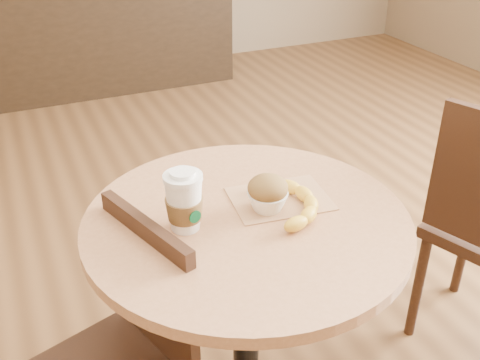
{
  "coord_description": "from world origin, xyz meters",
  "views": [
    {
      "loc": [
        -0.55,
        -0.98,
        1.48
      ],
      "look_at": [
        -0.08,
        0.07,
        0.83
      ],
      "focal_mm": 42.0,
      "sensor_mm": 36.0,
      "label": 1
    }
  ],
  "objects_px": {
    "muffin": "(268,193)",
    "coffee_cup": "(184,203)",
    "chair_left": "(122,359)",
    "banana": "(292,200)",
    "cafe_table": "(246,280)"
  },
  "relations": [
    {
      "from": "muffin",
      "to": "coffee_cup",
      "type": "bearing_deg",
      "value": 177.81
    },
    {
      "from": "chair_left",
      "to": "banana",
      "type": "height_order",
      "value": "chair_left"
    },
    {
      "from": "coffee_cup",
      "to": "muffin",
      "type": "bearing_deg",
      "value": -16.3
    },
    {
      "from": "chair_left",
      "to": "muffin",
      "type": "distance_m",
      "value": 0.53
    },
    {
      "from": "coffee_cup",
      "to": "banana",
      "type": "height_order",
      "value": "coffee_cup"
    },
    {
      "from": "coffee_cup",
      "to": "muffin",
      "type": "xyz_separation_m",
      "value": [
        0.21,
        -0.01,
        -0.02
      ]
    },
    {
      "from": "cafe_table",
      "to": "chair_left",
      "type": "relative_size",
      "value": 0.98
    },
    {
      "from": "coffee_cup",
      "to": "muffin",
      "type": "height_order",
      "value": "coffee_cup"
    },
    {
      "from": "cafe_table",
      "to": "muffin",
      "type": "distance_m",
      "value": 0.24
    },
    {
      "from": "chair_left",
      "to": "coffee_cup",
      "type": "height_order",
      "value": "coffee_cup"
    },
    {
      "from": "chair_left",
      "to": "banana",
      "type": "bearing_deg",
      "value": 72.39
    },
    {
      "from": "muffin",
      "to": "banana",
      "type": "xyz_separation_m",
      "value": [
        0.06,
        -0.01,
        -0.03
      ]
    },
    {
      "from": "cafe_table",
      "to": "banana",
      "type": "distance_m",
      "value": 0.24
    },
    {
      "from": "chair_left",
      "to": "cafe_table",
      "type": "bearing_deg",
      "value": 73.62
    },
    {
      "from": "muffin",
      "to": "banana",
      "type": "relative_size",
      "value": 0.4
    }
  ]
}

